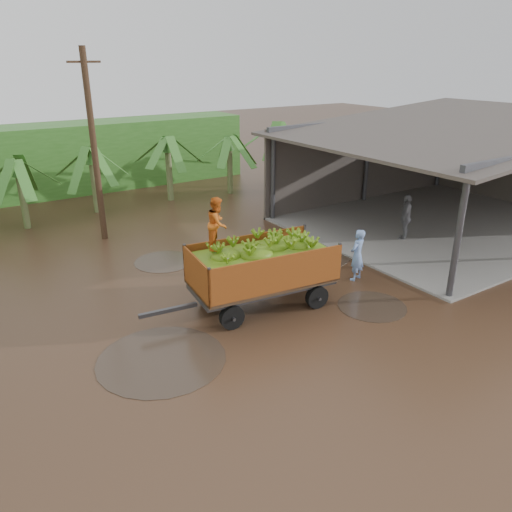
{
  "coord_description": "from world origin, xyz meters",
  "views": [
    {
      "loc": [
        -7.17,
        -11.92,
        6.86
      ],
      "look_at": [
        0.35,
        -0.47,
        1.38
      ],
      "focal_mm": 35.0,
      "sensor_mm": 36.0,
      "label": 1
    }
  ],
  "objects_px": {
    "man_blue": "(357,255)",
    "man_grey": "(406,217)",
    "utility_pole": "(94,147)",
    "banana_trailer": "(261,266)"
  },
  "relations": [
    {
      "from": "banana_trailer",
      "to": "man_grey",
      "type": "relative_size",
      "value": 3.09
    },
    {
      "from": "man_blue",
      "to": "utility_pole",
      "type": "bearing_deg",
      "value": -72.37
    },
    {
      "from": "man_blue",
      "to": "utility_pole",
      "type": "distance_m",
      "value": 10.63
    },
    {
      "from": "banana_trailer",
      "to": "utility_pole",
      "type": "height_order",
      "value": "utility_pole"
    },
    {
      "from": "man_blue",
      "to": "man_grey",
      "type": "height_order",
      "value": "man_grey"
    },
    {
      "from": "man_blue",
      "to": "utility_pole",
      "type": "relative_size",
      "value": 0.24
    },
    {
      "from": "man_blue",
      "to": "utility_pole",
      "type": "xyz_separation_m",
      "value": [
        -5.7,
        8.53,
        2.81
      ]
    },
    {
      "from": "man_blue",
      "to": "man_grey",
      "type": "bearing_deg",
      "value": -174.02
    },
    {
      "from": "man_grey",
      "to": "utility_pole",
      "type": "relative_size",
      "value": 0.26
    },
    {
      "from": "man_blue",
      "to": "utility_pole",
      "type": "height_order",
      "value": "utility_pole"
    }
  ]
}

